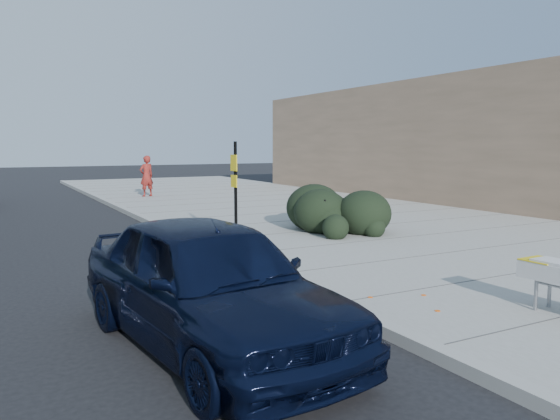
{
  "coord_description": "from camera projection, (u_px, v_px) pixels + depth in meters",
  "views": [
    {
      "loc": [
        -4.46,
        -8.45,
        2.45
      ],
      "look_at": [
        1.37,
        2.31,
        1.0
      ],
      "focal_mm": 35.0,
      "sensor_mm": 36.0,
      "label": 1
    }
  ],
  "objects": [
    {
      "name": "ground",
      "position": [
        274.0,
        283.0,
        9.78
      ],
      "size": [
        120.0,
        120.0,
        0.0
      ],
      "primitive_type": "plane",
      "color": "black",
      "rests_on": "ground"
    },
    {
      "name": "sidewalk_near",
      "position": [
        359.0,
        223.0,
        16.79
      ],
      "size": [
        11.2,
        50.0,
        0.15
      ],
      "primitive_type": "cube",
      "color": "gray",
      "rests_on": "ground"
    },
    {
      "name": "curb_near",
      "position": [
        184.0,
        237.0,
        14.14
      ],
      "size": [
        0.22,
        50.0,
        0.17
      ],
      "primitive_type": "cube",
      "color": "#9E9E99",
      "rests_on": "ground"
    },
    {
      "name": "bike_rack",
      "position": [
        318.0,
        213.0,
        14.24
      ],
      "size": [
        0.14,
        0.63,
        0.93
      ],
      "rotation": [
        0.0,
        0.0,
        0.13
      ],
      "color": "black",
      "rests_on": "sidewalk_near"
    },
    {
      "name": "sign_post",
      "position": [
        235.0,
        185.0,
        13.01
      ],
      "size": [
        0.1,
        0.28,
        2.4
      ],
      "rotation": [
        0.0,
        0.0,
        0.13
      ],
      "color": "black",
      "rests_on": "sidewalk_near"
    },
    {
      "name": "hedge",
      "position": [
        328.0,
        202.0,
        15.32
      ],
      "size": [
        2.63,
        4.13,
        1.44
      ],
      "primitive_type": "ellipsoid",
      "rotation": [
        0.0,
        0.0,
        -0.2
      ],
      "color": "black",
      "rests_on": "sidewalk_near"
    },
    {
      "name": "sedan_navy",
      "position": [
        209.0,
        283.0,
        6.58
      ],
      "size": [
        2.42,
        4.92,
        1.61
      ],
      "primitive_type": "imported",
      "rotation": [
        0.0,
        0.0,
        0.11
      ],
      "color": "black",
      "rests_on": "ground"
    },
    {
      "name": "pedestrian",
      "position": [
        147.0,
        176.0,
        24.71
      ],
      "size": [
        0.77,
        0.62,
        1.85
      ],
      "primitive_type": "imported",
      "rotation": [
        0.0,
        0.0,
        3.43
      ],
      "color": "maroon",
      "rests_on": "sidewalk_near"
    }
  ]
}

